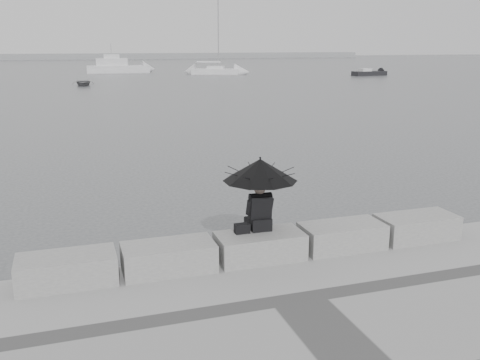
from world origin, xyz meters
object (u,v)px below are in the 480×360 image
object	(u,v)px
motor_cruiser	(118,67)
small_motorboat	(369,73)
dinghy	(83,83)
seated_person	(260,176)
sailboat_right	(216,71)

from	to	relation	value
motor_cruiser	small_motorboat	size ratio (longest dim) A/B	1.79
dinghy	motor_cruiser	bearing A→B (deg)	77.95
small_motorboat	dinghy	size ratio (longest dim) A/B	1.52
seated_person	dinghy	size ratio (longest dim) A/B	0.40
small_motorboat	dinghy	xyz separation A→B (m)	(-39.37, -6.87, -0.02)
dinghy	small_motorboat	bearing A→B (deg)	11.78
seated_person	motor_cruiser	bearing A→B (deg)	88.54
small_motorboat	motor_cruiser	bearing A→B (deg)	143.41
sailboat_right	dinghy	distance (m)	25.61
sailboat_right	dinghy	bearing A→B (deg)	-114.85
small_motorboat	sailboat_right	bearing A→B (deg)	146.33
motor_cruiser	dinghy	distance (m)	26.02
motor_cruiser	dinghy	xyz separation A→B (m)	(-6.26, -25.24, -0.60)
motor_cruiser	seated_person	bearing A→B (deg)	-90.83
sailboat_right	motor_cruiser	bearing A→B (deg)	171.58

